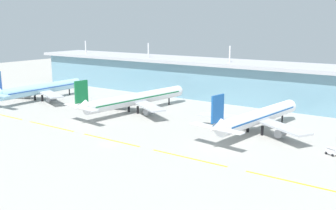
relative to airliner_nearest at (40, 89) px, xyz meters
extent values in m
plane|color=#A8A59E|center=(87.24, -37.54, -6.45)|extent=(600.00, 600.00, 0.00)
cube|color=#6693A8|center=(87.24, 64.42, 3.42)|extent=(280.00, 28.00, 19.74)
cube|color=#B2B2B7|center=(87.24, 64.42, 14.19)|extent=(288.00, 34.00, 1.80)
cylinder|color=silver|center=(-24.76, 58.82, 19.59)|extent=(0.90, 0.90, 9.00)
cylinder|color=silver|center=(31.24, 58.82, 19.59)|extent=(0.90, 0.90, 9.00)
cylinder|color=silver|center=(87.24, 58.82, 19.59)|extent=(0.90, 0.90, 9.00)
cylinder|color=#9ED1EA|center=(-0.02, 1.53, 0.05)|extent=(6.53, 51.99, 5.80)
cone|color=#9ED1EA|center=(-0.42, 29.49, 0.05)|extent=(5.57, 4.08, 5.51)
cube|color=#9ED1EA|center=(5.88, -26.84, 1.05)|extent=(10.04, 3.34, 0.36)
cube|color=#B7BABF|center=(-11.96, -3.06, -1.25)|extent=(24.76, 15.57, 0.70)
cylinder|color=gray|center=(-10.78, -1.60, -4.05)|extent=(3.26, 4.54, 3.20)
cube|color=#B7BABF|center=(12.04, -2.72, -1.25)|extent=(24.84, 15.02, 0.70)
cylinder|color=gray|center=(10.82, -1.29, -4.05)|extent=(3.26, 4.54, 3.20)
cylinder|color=black|center=(-0.30, 21.00, -4.65)|extent=(0.70, 0.70, 3.60)
cylinder|color=black|center=(-3.18, -1.51, -4.65)|extent=(1.10, 1.10, 3.60)
cylinder|color=black|center=(3.22, -1.42, -4.65)|extent=(1.10, 1.10, 3.60)
cube|color=#2D5BB7|center=(-0.02, 1.53, 0.45)|extent=(6.50, 46.80, 0.60)
cylinder|color=silver|center=(62.68, 9.25, 0.05)|extent=(13.76, 61.06, 5.80)
cone|color=silver|center=(66.95, 41.38, 0.05)|extent=(5.99, 4.69, 5.51)
cone|color=silver|center=(58.28, -23.87, 1.25)|extent=(5.76, 7.22, 5.72)
cube|color=#146B38|center=(58.42, -22.88, 7.70)|extent=(1.54, 6.44, 9.50)
cube|color=silver|center=(52.90, -22.65, 1.05)|extent=(10.33, 4.49, 0.36)
cube|color=silver|center=(63.80, -24.10, 1.05)|extent=(10.33, 4.49, 0.36)
cube|color=#B7BABF|center=(50.21, 6.45, -1.25)|extent=(24.94, 12.57, 0.70)
cylinder|color=gray|center=(51.59, 7.72, -4.05)|extent=(3.76, 4.88, 3.20)
cube|color=#B7BABF|center=(74.00, 3.29, -1.25)|extent=(24.23, 17.76, 0.70)
cylinder|color=gray|center=(73.00, 4.87, -4.05)|extent=(3.76, 4.88, 3.20)
cylinder|color=black|center=(65.69, 31.86, -4.65)|extent=(0.70, 0.70, 3.60)
cylinder|color=black|center=(59.12, 6.70, -4.65)|extent=(1.10, 1.10, 3.60)
cylinder|color=black|center=(65.46, 5.86, -4.65)|extent=(1.10, 1.10, 3.60)
cube|color=#146B38|center=(62.68, 9.25, 0.45)|extent=(13.00, 55.04, 0.60)
cylinder|color=white|center=(125.34, 8.45, 0.05)|extent=(13.22, 52.93, 5.80)
cone|color=white|center=(129.37, 36.49, 0.05)|extent=(6.02, 4.74, 5.51)
cone|color=white|center=(121.17, -20.57, 1.25)|extent=(5.82, 7.26, 5.72)
cube|color=#19519E|center=(121.32, -19.58, 7.70)|extent=(1.60, 6.43, 9.50)
cube|color=white|center=(115.80, -19.29, 1.05)|extent=(10.35, 4.59, 0.36)
cube|color=white|center=(126.69, -20.86, 1.05)|extent=(10.35, 4.59, 0.36)
cube|color=#B7BABF|center=(112.83, 5.78, -1.25)|extent=(24.93, 12.34, 0.70)
cylinder|color=gray|center=(114.23, 7.04, -4.05)|extent=(3.81, 4.91, 3.20)
cube|color=#B7BABF|center=(136.59, 2.37, -1.25)|extent=(24.17, 17.94, 0.70)
cylinder|color=gray|center=(135.61, 3.97, -4.05)|extent=(3.81, 4.91, 3.20)
cylinder|color=black|center=(128.15, 27.99, -4.65)|extent=(0.70, 0.70, 3.60)
cylinder|color=black|center=(121.75, 5.94, -4.65)|extent=(1.10, 1.10, 3.60)
cylinder|color=black|center=(128.08, 5.03, -4.65)|extent=(1.10, 1.10, 3.60)
cube|color=#19519E|center=(125.34, 8.45, 0.45)|extent=(12.52, 47.73, 0.60)
cube|color=yellow|center=(16.24, -33.24, -6.43)|extent=(28.00, 0.70, 0.04)
cube|color=yellow|center=(50.24, -33.24, -6.43)|extent=(28.00, 0.70, 0.04)
cube|color=yellow|center=(84.24, -33.24, -6.43)|extent=(28.00, 0.70, 0.04)
cube|color=yellow|center=(118.24, -33.24, -6.43)|extent=(28.00, 0.70, 0.04)
cube|color=yellow|center=(152.24, -33.24, -6.43)|extent=(28.00, 0.70, 0.04)
cube|color=silver|center=(155.41, -3.93, -5.20)|extent=(4.02, 3.20, 1.60)
cube|color=silver|center=(155.41, -3.93, -4.05)|extent=(3.70, 3.05, 0.16)
cylinder|color=black|center=(156.90, -3.76, -6.00)|extent=(0.96, 0.71, 0.90)
cylinder|color=black|center=(156.18, -5.22, -6.00)|extent=(0.96, 0.71, 0.90)
cylinder|color=black|center=(154.64, -2.65, -6.00)|extent=(0.96, 0.71, 0.90)
cylinder|color=black|center=(153.92, -4.10, -6.00)|extent=(0.96, 0.71, 0.90)
camera|label=1|loc=(180.35, -133.77, 35.96)|focal=41.28mm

